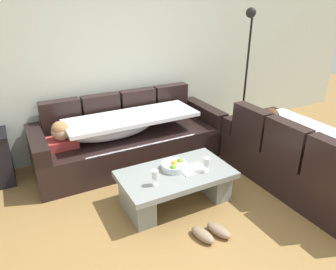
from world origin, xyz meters
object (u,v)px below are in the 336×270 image
couch_along_wall (128,139)px  couch_near_window (303,160)px  floor_lamp (246,68)px  open_magazine (193,169)px  pair_of_shoes (211,233)px  wine_glass_near_right (206,162)px  fruit_bowl (175,166)px  coffee_table (176,183)px  wine_glass_near_left (155,175)px

couch_along_wall → couch_near_window: 2.21m
couch_near_window → floor_lamp: size_ratio=1.04×
couch_along_wall → couch_near_window: same height
couch_near_window → floor_lamp: floor_lamp is taller
open_magazine → pair_of_shoes: bearing=-104.8°
open_magazine → pair_of_shoes: (-0.16, -0.60, -0.34)m
couch_along_wall → wine_glass_near_right: 1.35m
fruit_bowl → coffee_table: bearing=-106.4°
couch_along_wall → wine_glass_near_left: couch_along_wall is taller
couch_near_window → open_magazine: bearing=74.6°
coffee_table → wine_glass_near_right: size_ratio=7.23×
couch_near_window → wine_glass_near_right: (-1.20, 0.25, 0.16)m
wine_glass_near_left → wine_glass_near_right: (0.59, -0.02, 0.00)m
coffee_table → wine_glass_near_right: wine_glass_near_right is taller
coffee_table → open_magazine: size_ratio=4.29×
coffee_table → open_magazine: open_magazine is taller
floor_lamp → couch_along_wall: bearing=177.8°
wine_glass_near_left → floor_lamp: (2.09, 1.19, 0.62)m
open_magazine → wine_glass_near_left: bearing=-170.5°
fruit_bowl → wine_glass_near_right: bearing=-37.3°
coffee_table → wine_glass_near_left: wine_glass_near_left is taller
wine_glass_near_right → floor_lamp: bearing=38.9°
pair_of_shoes → couch_near_window: bearing=9.4°
couch_near_window → fruit_bowl: bearing=72.6°
wine_glass_near_right → couch_along_wall: bearing=107.2°
couch_near_window → open_magazine: 1.35m
wine_glass_near_left → wine_glass_near_right: bearing=-2.0°
coffee_table → couch_along_wall: bearing=95.5°
couch_along_wall → coffee_table: size_ratio=2.09×
couch_along_wall → wine_glass_near_left: (-0.19, -1.26, 0.17)m
couch_near_window → couch_along_wall: bearing=46.0°
coffee_table → pair_of_shoes: coffee_table is taller
wine_glass_near_left → pair_of_shoes: wine_glass_near_left is taller
fruit_bowl → open_magazine: bearing=-31.5°
couch_along_wall → wine_glass_near_left: 1.29m
open_magazine → couch_near_window: bearing=-15.5°
couch_along_wall → coffee_table: bearing=-84.5°
wine_glass_near_left → floor_lamp: 2.48m
pair_of_shoes → wine_glass_near_right: bearing=62.2°
couch_near_window → coffee_table: size_ratio=1.69×
coffee_table → wine_glass_near_left: bearing=-157.7°
couch_near_window → wine_glass_near_left: 1.81m
couch_along_wall → floor_lamp: 2.06m
couch_along_wall → wine_glass_near_left: bearing=-98.7°
coffee_table → wine_glass_near_left: size_ratio=7.23×
floor_lamp → pair_of_shoes: bearing=-135.9°
pair_of_shoes → fruit_bowl: bearing=90.7°
fruit_bowl → wine_glass_near_left: (-0.32, -0.18, 0.08)m
wine_glass_near_right → coffee_table: bearing=153.2°
wine_glass_near_right → floor_lamp: 2.02m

